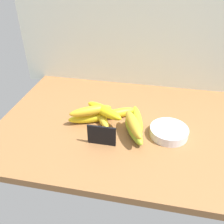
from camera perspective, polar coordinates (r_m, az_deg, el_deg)
The scene contains 12 objects.
counter_top at distance 107.12cm, azimuth 3.23°, elevation -3.27°, with size 110.00×76.00×3.00cm, color brown.
back_wall at distance 128.19cm, azimuth 6.54°, elevation 19.58°, with size 130.00×2.00×70.00cm, color silver.
chalkboard_sign at distance 93.06cm, azimuth -2.44°, elevation -5.66°, with size 11.00×1.80×8.40cm.
fruit_bowl at distance 101.04cm, azimuth 13.18°, elevation -4.53°, with size 15.33×15.33×3.56cm, color silver.
banana_0 at distance 106.14cm, azimuth -5.36°, elevation -1.39°, with size 18.08×4.14×4.14cm, color yellow.
banana_1 at distance 106.15cm, azimuth 5.99°, elevation -1.61°, with size 19.68×3.61×3.61cm, color #B2C025.
banana_2 at distance 98.65cm, azimuth 5.08°, elevation -4.41°, with size 17.54×4.33×4.33cm, color #96B62C.
banana_3 at distance 106.32cm, azimuth -2.36°, elevation -1.37°, with size 15.91×3.59×3.59cm, color gold.
banana_4 at distance 108.97cm, azimuth 1.73°, elevation -0.23°, with size 15.56×4.06×4.06cm, color yellow.
banana_5 at distance 103.35cm, azimuth -5.02°, elevation 0.30°, with size 18.25×4.03×4.03cm, color gold.
banana_6 at distance 103.76cm, azimuth -1.88°, elevation 0.30°, with size 19.02×4.31×4.31cm, color yellow.
banana_7 at distance 94.97cm, azimuth 5.07°, elevation -2.84°, with size 18.17×4.32×4.32cm, color gold.
Camera 1 is at (11.04, -84.95, 65.81)cm, focal length 39.02 mm.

